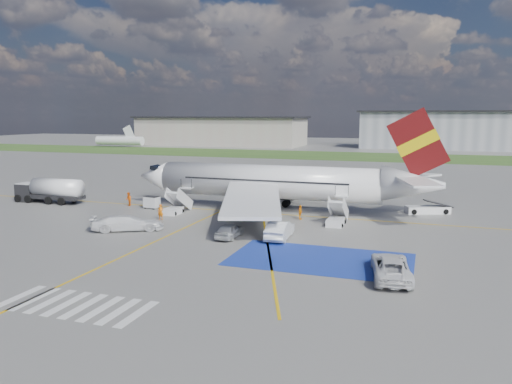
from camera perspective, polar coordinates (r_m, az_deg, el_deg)
ground at (r=46.04m, az=-3.93°, el=-5.20°), size 400.00×400.00×0.00m
grass_strip at (r=137.69m, az=11.65°, el=4.01°), size 400.00×30.00×0.01m
taxiway_line_main at (r=57.01m, az=0.77°, el=-2.44°), size 120.00×0.20×0.01m
taxiway_line_cross at (r=39.96m, az=-16.31°, el=-7.73°), size 0.20×60.00×0.01m
taxiway_line_diag at (r=57.01m, az=0.77°, el=-2.44°), size 20.71×56.45×0.01m
staging_box at (r=39.47m, az=7.37°, el=-7.64°), size 14.00×8.00×0.01m
crosswalk at (r=32.09m, az=-19.92°, el=-12.04°), size 9.00×4.00×0.01m
terminal_west at (r=185.93m, az=-4.01°, el=6.92°), size 60.00×22.00×10.00m
terminal_centre at (r=176.21m, az=19.93°, el=6.64°), size 48.00×18.00×12.00m
airliner at (r=57.90m, az=2.81°, el=1.13°), size 36.81×32.95×11.92m
airstairs_fwd at (r=57.62m, az=-9.29°, el=-1.81°), size 1.90×5.20×3.60m
airstairs_aft at (r=51.62m, az=9.15°, el=-3.05°), size 1.90×5.20×3.60m
fuel_tanker at (r=68.82m, az=-22.46°, el=-0.05°), size 9.24×2.60×3.15m
gpu_cart at (r=61.10m, az=-11.83°, el=-1.23°), size 1.94×1.40×1.50m
belt_loader at (r=60.28m, az=19.05°, el=-1.94°), size 5.38×3.36×1.56m
car_silver_a at (r=45.70m, az=-3.04°, el=-4.41°), size 1.65×4.07×1.38m
car_silver_b at (r=45.33m, az=2.73°, el=-4.32°), size 2.08×5.19×1.68m
van_white_a at (r=36.06m, az=15.17°, el=-7.82°), size 3.24×5.66×2.01m
van_white_b at (r=49.99m, az=-14.49°, el=-3.16°), size 5.52×4.23×2.01m
crew_fwd at (r=54.35m, az=-10.84°, el=-2.26°), size 0.66×0.48×1.68m
crew_nose at (r=63.28m, az=-14.36°, el=-0.81°), size 1.05×1.04×1.71m
crew_aft at (r=53.75m, az=5.08°, el=-2.32°), size 0.43×0.94×1.57m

